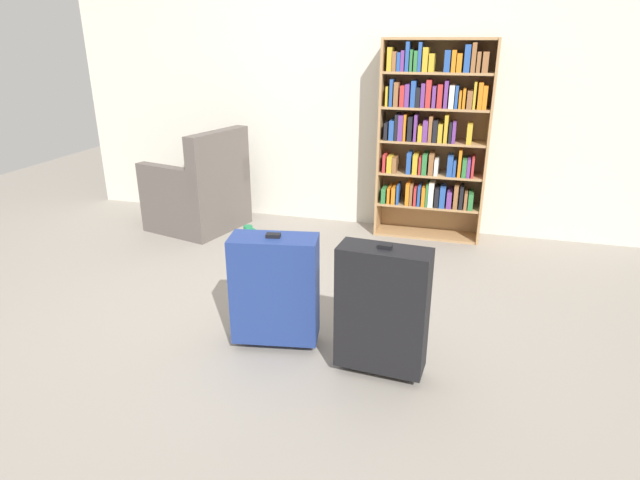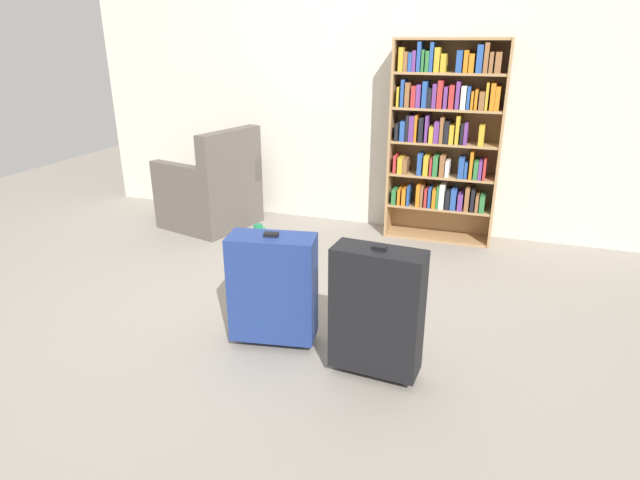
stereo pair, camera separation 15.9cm
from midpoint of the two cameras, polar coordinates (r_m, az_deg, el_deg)
name	(u,v)px [view 1 (the left image)]	position (r m, az deg, el deg)	size (l,w,h in m)	color
ground_plane	(279,322)	(3.33, -5.78, -8.78)	(9.34, 9.34, 0.00)	gray
back_wall	(354,79)	(4.84, 2.68, 16.89)	(5.34, 0.10, 2.60)	beige
bookshelf	(433,134)	(4.57, 11.00, 11.12)	(0.89, 0.30, 1.64)	#A87F51
armchair	(200,194)	(4.95, -13.66, 4.83)	(0.85, 0.85, 0.90)	#59514C
mug	(248,231)	(4.72, -8.64, 0.95)	(0.12, 0.08, 0.10)	#1E7F4C
suitcase_navy_blue	(275,289)	(2.95, -6.39, -5.21)	(0.50, 0.29, 0.67)	navy
suitcase_black	(382,309)	(2.68, 4.98, -7.42)	(0.46, 0.22, 0.72)	black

